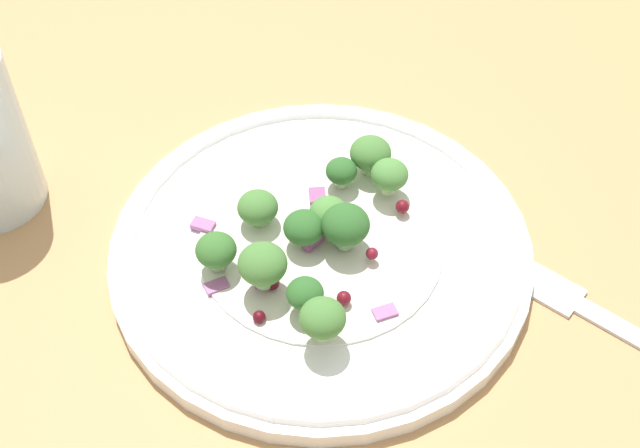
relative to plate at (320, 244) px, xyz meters
The scene contains 25 objects.
ground_plane 2.32cm from the plate, 168.73° to the left, with size 180.00×180.00×2.00cm, color tan.
plate is the anchor object (origin of this frame).
dressing_pool 0.44cm from the plate, 56.31° to the left, with size 14.82×14.82×0.20cm, color white.
broccoli_floret_0 7.83cm from the plate, 80.54° to the left, with size 2.52×2.52×2.55cm.
broccoli_floret_1 5.68cm from the plate, 39.48° to the left, with size 2.79×2.79×2.83cm.
broccoli_floret_2 2.17cm from the plate, 138.26° to the right, with size 2.36×2.36×2.39cm.
broccoli_floret_3 4.38cm from the plate, 29.08° to the right, with size 2.48×2.48×2.51cm.
broccoli_floret_4 5.76cm from the plate, 70.64° to the left, with size 2.10×2.10×2.13cm.
broccoli_floret_5 6.73cm from the plate, 10.45° to the left, with size 2.39×2.39×2.42cm.
broccoli_floret_6 2.24cm from the plate, 15.69° to the left, with size 2.45×2.45×2.48cm.
broccoli_floret_7 3.03cm from the plate, 150.17° to the left, with size 2.86×2.86×2.89cm.
broccoli_floret_8 4.93cm from the plate, 117.56° to the right, with size 1.99×1.99×2.01cm.
broccoli_floret_9 6.85cm from the plate, 130.02° to the right, with size 2.66×2.66×2.69cm.
broccoli_floret_10 6.06cm from the plate, 150.48° to the right, with size 2.34×2.34×2.37cm.
cranberry_0 5.57cm from the plate, 169.12° to the right, with size 0.86×0.86×0.86cm, color maroon.
cranberry_1 5.16cm from the plate, 94.91° to the left, with size 0.84×0.84×0.84cm, color maroon.
cranberry_2 6.92cm from the plate, 49.97° to the left, with size 0.73×0.73×0.73cm, color #4C0A14.
cranberry_3 3.75cm from the plate, 139.07° to the left, with size 0.74×0.74×0.74cm, color maroon.
cranberry_4 4.76cm from the plate, 42.73° to the left, with size 0.94×0.94×0.94cm, color #4C0A14.
onion_bit_0 6.65cm from the plate, 112.94° to the left, with size 0.84×1.34×0.30cm, color #A35B93.
onion_bit_1 3.06cm from the plate, 97.38° to the right, with size 1.26×1.01×0.54cm, color #934C84.
onion_bit_2 7.00cm from the plate, 20.84° to the left, with size 0.83×1.36×0.30cm, color #A35B93.
onion_bit_3 7.25cm from the plate, 18.14° to the right, with size 1.39×0.84×0.43cm, color #A35B93.
onion_bit_4 4.67cm from the plate, 33.57° to the left, with size 1.32×1.32×0.55cm, color #A35B93.
onion_bit_5 1.24cm from the plate, 23.92° to the left, with size 1.16×1.39×0.58cm, color #843D75.
Camera 1 is at (7.37, 32.19, 40.56)cm, focal length 47.58 mm.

